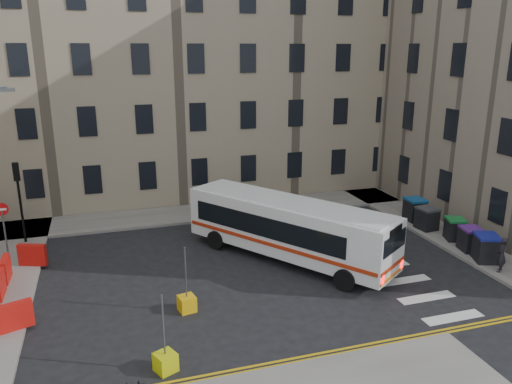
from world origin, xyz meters
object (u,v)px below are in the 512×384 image
wheelie_bin_a (486,248)px  pedestrian (502,255)px  wheelie_bin_e (415,209)px  bollard_chevron (165,362)px  wheelie_bin_d (427,218)px  wheelie_bin_c (455,229)px  bollard_yellow (187,304)px  wheelie_bin_b (470,239)px  bus (288,226)px

wheelie_bin_a → pedestrian: (-0.20, -1.14, 0.15)m
wheelie_bin_e → bollard_chevron: (-15.36, -9.49, -0.49)m
wheelie_bin_d → pedestrian: 5.57m
pedestrian → bollard_chevron: (-14.93, -2.47, -0.63)m
wheelie_bin_a → wheelie_bin_e: wheelie_bin_e is taller
wheelie_bin_c → pedestrian: 3.85m
pedestrian → bollard_yellow: size_ratio=2.61×
wheelie_bin_c → wheelie_bin_e: wheelie_bin_e is taller
wheelie_bin_c → bollard_chevron: bearing=-138.0°
pedestrian → bollard_yellow: bearing=-44.6°
wheelie_bin_d → bollard_chevron: 17.13m
wheelie_bin_e → bollard_chevron: bearing=-144.7°
bollard_yellow → bollard_chevron: (-1.26, -3.44, 0.00)m
wheelie_bin_b → bollard_yellow: (-14.04, -1.40, -0.43)m
pedestrian → bollard_chevron: 15.14m
bus → bollard_yellow: size_ratio=16.44×
wheelie_bin_b → bollard_chevron: 16.05m
wheelie_bin_b → wheelie_bin_e: (0.06, 4.64, 0.05)m
bus → wheelie_bin_c: bus is taller
wheelie_bin_a → bus: bearing=-179.5°
wheelie_bin_a → wheelie_bin_e: size_ratio=1.13×
bollard_yellow → wheelie_bin_d: bearing=18.4°
bus → pedestrian: bus is taller
wheelie_bin_a → wheelie_bin_c: 2.69m
pedestrian → bollard_chevron: pedestrian is taller
wheelie_bin_c → bollard_yellow: size_ratio=2.10×
bus → bollard_chevron: 9.60m
wheelie_bin_d → bollard_chevron: bearing=-156.5°
wheelie_bin_a → bollard_chevron: (-15.13, -3.62, -0.48)m
wheelie_bin_e → wheelie_bin_b: bearing=-87.2°
bollard_chevron → wheelie_bin_d: bearing=28.0°
wheelie_bin_c → wheelie_bin_d: size_ratio=1.06×
wheelie_bin_c → bollard_chevron: 16.75m
wheelie_bin_e → wheelie_bin_d: bearing=-95.8°
wheelie_bin_d → wheelie_bin_b: bearing=-91.3°
wheelie_bin_b → bus: bearing=178.8°
bus → wheelie_bin_b: bearing=-47.4°
wheelie_bin_d → wheelie_bin_e: size_ratio=0.94×
pedestrian → bollard_yellow: 13.72m
pedestrian → wheelie_bin_e: bearing=-134.1°
wheelie_bin_a → wheelie_bin_e: bearing=109.0°
bus → wheelie_bin_c: (8.93, -0.57, -0.91)m
wheelie_bin_c → bus: bearing=-163.7°
wheelie_bin_e → bollard_chevron: size_ratio=2.10×
wheelie_bin_b → wheelie_bin_d: (-0.18, 3.20, 0.02)m
wheelie_bin_b → wheelie_bin_e: bearing=101.0°
wheelie_bin_e → pedestrian: pedestrian is taller
bus → wheelie_bin_b: 8.96m
bus → wheelie_bin_e: bus is taller
wheelie_bin_b → wheelie_bin_c: wheelie_bin_b is taller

